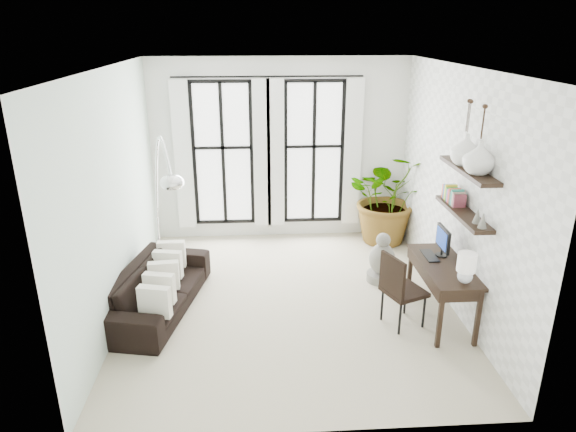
{
  "coord_description": "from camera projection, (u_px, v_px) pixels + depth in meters",
  "views": [
    {
      "loc": [
        -0.42,
        -6.38,
        3.67
      ],
      "look_at": [
        0.0,
        0.3,
        1.18
      ],
      "focal_mm": 32.0,
      "sensor_mm": 36.0,
      "label": 1
    }
  ],
  "objects": [
    {
      "name": "plant",
      "position": [
        389.0,
        197.0,
        9.04
      ],
      "size": [
        1.55,
        1.36,
        1.68
      ],
      "primitive_type": "imported",
      "rotation": [
        0.0,
        0.0,
        0.03
      ],
      "color": "#2D7228",
      "rests_on": "floor"
    },
    {
      "name": "wall_left",
      "position": [
        114.0,
        197.0,
        6.58
      ],
      "size": [
        0.0,
        5.0,
        5.0
      ],
      "primitive_type": "plane",
      "rotation": [
        1.57,
        0.0,
        1.57
      ],
      "color": "silver",
      "rests_on": "floor"
    },
    {
      "name": "throw_pillows",
      "position": [
        164.0,
        276.0,
        6.92
      ],
      "size": [
        0.4,
        1.52,
        0.4
      ],
      "color": "white",
      "rests_on": "sofa"
    },
    {
      "name": "floor",
      "position": [
        289.0,
        301.0,
        7.27
      ],
      "size": [
        5.0,
        5.0,
        0.0
      ],
      "primitive_type": "plane",
      "color": "#BCB395",
      "rests_on": "ground"
    },
    {
      "name": "wall_right",
      "position": [
        457.0,
        191.0,
        6.85
      ],
      "size": [
        0.0,
        5.0,
        5.0
      ],
      "primitive_type": "plane",
      "rotation": [
        1.57,
        0.0,
        -1.57
      ],
      "color": "white",
      "rests_on": "floor"
    },
    {
      "name": "sofa",
      "position": [
        158.0,
        288.0,
        6.98
      ],
      "size": [
        1.27,
        2.29,
        0.63
      ],
      "primitive_type": "imported",
      "rotation": [
        0.0,
        0.0,
        1.37
      ],
      "color": "black",
      "rests_on": "floor"
    },
    {
      "name": "vase_a",
      "position": [
        479.0,
        157.0,
        5.82
      ],
      "size": [
        0.37,
        0.37,
        0.38
      ],
      "primitive_type": "imported",
      "color": "white",
      "rests_on": "shelf_upper"
    },
    {
      "name": "desk_chair",
      "position": [
        399.0,
        286.0,
        6.5
      ],
      "size": [
        0.62,
        0.62,
        1.0
      ],
      "rotation": [
        0.0,
        0.0,
        0.39
      ],
      "color": "black",
      "rests_on": "floor"
    },
    {
      "name": "buddha",
      "position": [
        382.0,
        261.0,
        7.75
      ],
      "size": [
        0.43,
        0.43,
        0.78
      ],
      "color": "gray",
      "rests_on": "floor"
    },
    {
      "name": "arc_lamp",
      "position": [
        162.0,
        175.0,
        6.91
      ],
      "size": [
        0.73,
        1.16,
        2.33
      ],
      "color": "silver",
      "rests_on": "floor"
    },
    {
      "name": "vase_b",
      "position": [
        466.0,
        149.0,
        6.19
      ],
      "size": [
        0.37,
        0.37,
        0.38
      ],
      "primitive_type": "imported",
      "color": "white",
      "rests_on": "shelf_upper"
    },
    {
      "name": "windows",
      "position": [
        269.0,
        154.0,
        8.99
      ],
      "size": [
        3.26,
        0.13,
        2.65
      ],
      "color": "white",
      "rests_on": "wall_back"
    },
    {
      "name": "wall_back",
      "position": [
        280.0,
        151.0,
        9.05
      ],
      "size": [
        4.5,
        0.0,
        4.5
      ],
      "primitive_type": "plane",
      "rotation": [
        1.57,
        0.0,
        0.0
      ],
      "color": "white",
      "rests_on": "floor"
    },
    {
      "name": "wall_shelves",
      "position": [
        464.0,
        195.0,
        6.27
      ],
      "size": [
        0.25,
        1.3,
        0.6
      ],
      "color": "black",
      "rests_on": "wall_right"
    },
    {
      "name": "desk",
      "position": [
        445.0,
        270.0,
        6.53
      ],
      "size": [
        0.58,
        1.36,
        1.19
      ],
      "color": "black",
      "rests_on": "floor"
    },
    {
      "name": "ceiling",
      "position": [
        289.0,
        67.0,
        6.15
      ],
      "size": [
        5.0,
        5.0,
        0.0
      ],
      "primitive_type": "plane",
      "color": "white",
      "rests_on": "wall_back"
    }
  ]
}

